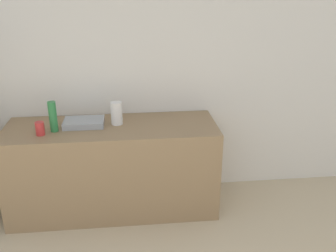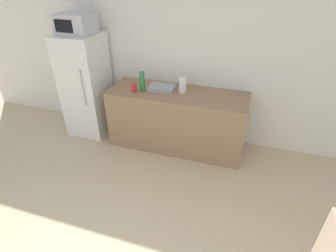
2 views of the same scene
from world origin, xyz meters
TOP-DOWN VIEW (x-y plane):
  - wall_back at (0.00, 3.37)m, footprint 8.00×0.06m
  - counter at (-0.04, 2.98)m, footprint 2.06×0.71m
  - sink_basin at (-0.30, 3.03)m, footprint 0.39×0.26m
  - bottle_tall at (-0.56, 2.91)m, footprint 0.07×0.07m
  - bottle_short at (-0.68, 2.83)m, footprint 0.08×0.08m
  - paper_towel_roll at (0.02, 3.03)m, footprint 0.11×0.11m

SIDE VIEW (x-z plane):
  - counter at x=-0.04m, z-range 0.00..0.91m
  - sink_basin at x=-0.30m, z-range 0.91..0.97m
  - bottle_short at x=-0.68m, z-range 0.91..1.04m
  - paper_towel_roll at x=0.02m, z-range 0.91..1.14m
  - bottle_tall at x=-0.56m, z-range 0.91..1.20m
  - wall_back at x=0.00m, z-range 0.00..2.60m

